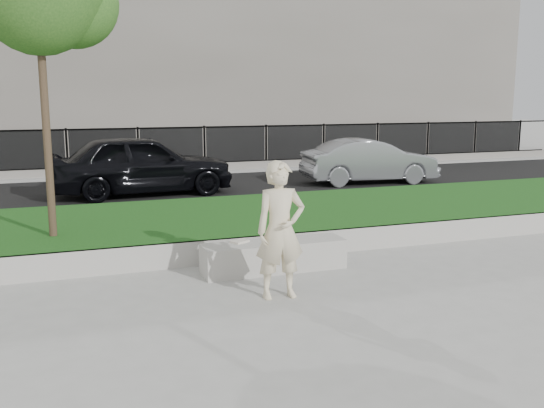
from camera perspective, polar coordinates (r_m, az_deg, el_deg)
name	(u,v)px	position (r m, az deg, el deg)	size (l,w,h in m)	color
ground	(291,277)	(8.97, 1.78, -6.88)	(90.00, 90.00, 0.00)	gray
grass_bank	(234,223)	(11.68, -3.62, -1.84)	(34.00, 4.00, 0.40)	#10390E
grass_kerb	(267,247)	(9.86, -0.44, -4.09)	(34.00, 0.08, 0.40)	#9C9A92
street	(178,191)	(16.98, -8.80, 1.25)	(34.00, 7.00, 0.04)	black
far_pavement	(153,170)	(21.37, -11.13, 3.12)	(34.00, 3.00, 0.12)	gray
iron_fence	(157,159)	(20.33, -10.75, 4.15)	(32.00, 0.30, 1.50)	slate
building_facade	(124,40)	(28.25, -13.74, 14.76)	(34.00, 10.00, 10.00)	#645E57
stone_bench	(274,256)	(9.23, 0.20, -4.93)	(2.20, 0.55, 0.45)	#9C9A92
man	(280,230)	(7.88, 0.79, -2.48)	(0.66, 0.43, 1.81)	beige
book	(240,241)	(9.15, -3.06, -3.53)	(0.25, 0.18, 0.03)	beige
car_dark	(142,164)	(16.26, -12.18, 3.68)	(1.90, 4.72, 1.61)	black
car_silver	(369,161)	(18.28, 9.15, 4.01)	(1.39, 3.98, 1.31)	gray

